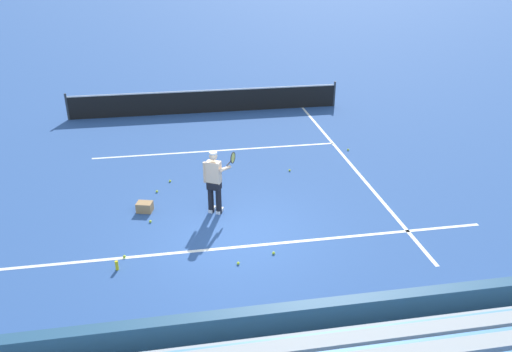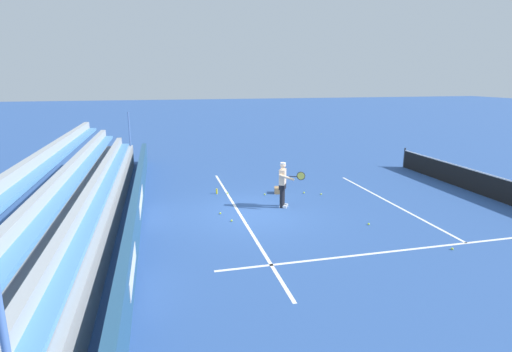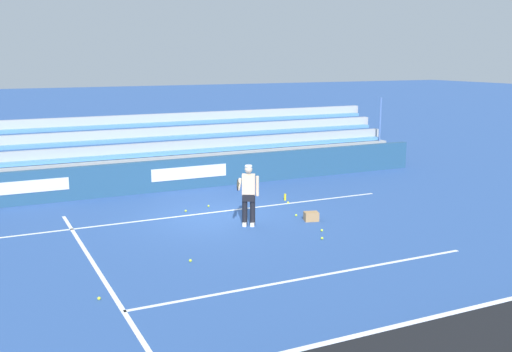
% 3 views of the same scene
% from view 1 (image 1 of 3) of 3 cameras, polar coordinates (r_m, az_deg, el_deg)
% --- Properties ---
extents(ground_plane, '(160.00, 160.00, 0.00)m').
position_cam_1_polar(ground_plane, '(12.15, -1.94, -6.81)').
color(ground_plane, '#2D5193').
extents(court_baseline_white, '(12.00, 0.10, 0.01)m').
position_cam_1_polar(court_baseline_white, '(11.73, -1.60, -8.07)').
color(court_baseline_white, white).
rests_on(court_baseline_white, ground).
extents(court_sideline_white, '(0.10, 12.00, 0.01)m').
position_cam_1_polar(court_sideline_white, '(16.53, 10.34, 1.84)').
color(court_sideline_white, white).
rests_on(court_sideline_white, ground).
extents(court_service_line_white, '(8.22, 0.10, 0.01)m').
position_cam_1_polar(court_service_line_white, '(17.04, -4.51, 2.91)').
color(court_service_line_white, white).
rests_on(court_service_line_white, ground).
extents(back_wall_sponsor_board, '(20.52, 0.25, 1.10)m').
position_cam_1_polar(back_wall_sponsor_board, '(8.65, 1.92, -17.66)').
color(back_wall_sponsor_board, navy).
rests_on(back_wall_sponsor_board, ground).
extents(tennis_player, '(0.91, 0.88, 1.71)m').
position_cam_1_polar(tennis_player, '(12.77, -4.74, -0.63)').
color(tennis_player, black).
rests_on(tennis_player, ground).
extents(ball_box_cardboard, '(0.47, 0.40, 0.26)m').
position_cam_1_polar(ball_box_cardboard, '(13.44, -12.60, -3.47)').
color(ball_box_cardboard, '#A87F51').
rests_on(ball_box_cardboard, ground).
extents(tennis_ball_toward_net, '(0.07, 0.07, 0.07)m').
position_cam_1_polar(tennis_ball_toward_net, '(15.47, 3.87, 0.66)').
color(tennis_ball_toward_net, '#CCE533').
rests_on(tennis_ball_toward_net, ground).
extents(tennis_ball_far_left, '(0.07, 0.07, 0.07)m').
position_cam_1_polar(tennis_ball_far_left, '(14.95, -9.80, -0.57)').
color(tennis_ball_far_left, '#CCE533').
rests_on(tennis_ball_far_left, ground).
extents(tennis_ball_far_right, '(0.07, 0.07, 0.07)m').
position_cam_1_polar(tennis_ball_far_right, '(14.41, -11.26, -1.73)').
color(tennis_ball_far_right, '#CCE533').
rests_on(tennis_ball_far_right, ground).
extents(tennis_ball_on_baseline, '(0.07, 0.07, 0.07)m').
position_cam_1_polar(tennis_ball_on_baseline, '(17.28, 10.48, 2.98)').
color(tennis_ball_on_baseline, '#CCE533').
rests_on(tennis_ball_on_baseline, ground).
extents(tennis_ball_near_player, '(0.07, 0.07, 0.07)m').
position_cam_1_polar(tennis_ball_near_player, '(11.72, -14.81, -8.89)').
color(tennis_ball_near_player, '#CCE533').
rests_on(tennis_ball_near_player, ground).
extents(tennis_ball_midcourt, '(0.07, 0.07, 0.07)m').
position_cam_1_polar(tennis_ball_midcourt, '(11.13, -2.05, -9.93)').
color(tennis_ball_midcourt, '#CCE533').
rests_on(tennis_ball_midcourt, ground).
extents(tennis_ball_by_box, '(0.07, 0.07, 0.07)m').
position_cam_1_polar(tennis_ball_by_box, '(11.46, 2.02, -8.79)').
color(tennis_ball_by_box, '#CCE533').
rests_on(tennis_ball_by_box, ground).
extents(tennis_ball_stray_back, '(0.07, 0.07, 0.07)m').
position_cam_1_polar(tennis_ball_stray_back, '(12.93, -11.98, -5.10)').
color(tennis_ball_stray_back, '#CCE533').
rests_on(tennis_ball_stray_back, ground).
extents(water_bottle, '(0.07, 0.07, 0.22)m').
position_cam_1_polar(water_bottle, '(11.33, -15.62, -9.81)').
color(water_bottle, yellow).
rests_on(water_bottle, ground).
extents(tennis_net, '(11.09, 0.09, 1.07)m').
position_cam_1_polar(tennis_net, '(20.89, -5.72, 8.52)').
color(tennis_net, '#33383D').
rests_on(tennis_net, ground).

